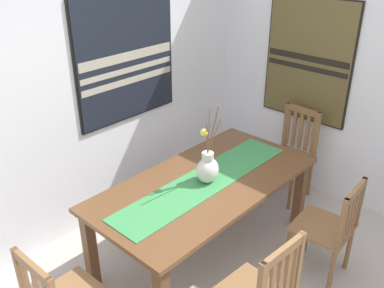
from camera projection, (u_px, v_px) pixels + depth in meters
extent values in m
cube|color=silver|center=(89.00, 81.00, 3.64)|extent=(6.40, 0.12, 2.70)
cube|color=brown|center=(205.00, 183.00, 3.38)|extent=(1.89, 0.95, 0.03)
cube|color=brown|center=(299.00, 195.00, 3.87)|extent=(0.08, 0.08, 0.69)
cube|color=brown|center=(90.00, 249.00, 3.22)|extent=(0.08, 0.08, 0.69)
cube|color=brown|center=(231.00, 166.00, 4.35)|extent=(0.08, 0.08, 0.69)
cube|color=#388447|center=(205.00, 181.00, 3.37)|extent=(1.74, 0.36, 0.01)
ellipsoid|color=silver|center=(207.00, 170.00, 3.32)|extent=(0.19, 0.16, 0.21)
cylinder|color=silver|center=(208.00, 156.00, 3.26)|extent=(0.09, 0.09, 0.06)
cylinder|color=brown|center=(209.00, 131.00, 3.14)|extent=(0.04, 0.05, 0.39)
cylinder|color=brown|center=(214.00, 136.00, 3.19)|extent=(0.08, 0.07, 0.28)
cylinder|color=brown|center=(207.00, 138.00, 3.15)|extent=(0.07, 0.05, 0.29)
cylinder|color=brown|center=(213.00, 130.00, 3.08)|extent=(0.08, 0.16, 0.46)
sphere|color=#E5CC4C|center=(204.00, 133.00, 3.13)|extent=(0.06, 0.06, 0.06)
cube|color=brown|center=(21.00, 276.00, 2.52)|extent=(0.04, 0.04, 0.42)
cube|color=brown|center=(32.00, 267.00, 2.34)|extent=(0.04, 0.38, 0.06)
cube|color=brown|center=(27.00, 284.00, 2.49)|extent=(0.02, 0.04, 0.33)
cube|color=brown|center=(298.00, 266.00, 2.55)|extent=(0.04, 0.04, 0.50)
cube|color=brown|center=(283.00, 252.00, 2.34)|extent=(0.38, 0.06, 0.06)
cube|color=brown|center=(279.00, 283.00, 2.44)|extent=(0.04, 0.02, 0.41)
cube|color=brown|center=(287.00, 277.00, 2.49)|extent=(0.04, 0.02, 0.41)
cube|color=brown|center=(295.00, 270.00, 2.54)|extent=(0.04, 0.02, 0.41)
cube|color=brown|center=(322.00, 227.00, 3.30)|extent=(0.45, 0.45, 0.03)
cylinder|color=brown|center=(288.00, 252.00, 3.38)|extent=(0.04, 0.04, 0.43)
cylinder|color=brown|center=(307.00, 230.00, 3.63)|extent=(0.04, 0.04, 0.43)
cylinder|color=brown|center=(331.00, 272.00, 3.18)|extent=(0.04, 0.04, 0.43)
cylinder|color=brown|center=(349.00, 247.00, 3.43)|extent=(0.04, 0.04, 0.43)
cube|color=brown|center=(342.00, 224.00, 2.97)|extent=(0.04, 0.04, 0.42)
cube|color=brown|center=(360.00, 202.00, 3.22)|extent=(0.04, 0.04, 0.42)
cube|color=brown|center=(356.00, 192.00, 3.01)|extent=(0.38, 0.06, 0.06)
cube|color=brown|center=(343.00, 224.00, 2.99)|extent=(0.04, 0.02, 0.33)
cube|color=brown|center=(347.00, 219.00, 3.05)|extent=(0.04, 0.02, 0.33)
cube|color=brown|center=(351.00, 214.00, 3.10)|extent=(0.04, 0.02, 0.33)
cube|color=brown|center=(355.00, 209.00, 3.15)|extent=(0.04, 0.02, 0.33)
cube|color=brown|center=(358.00, 205.00, 3.21)|extent=(0.04, 0.02, 0.33)
cube|color=brown|center=(288.00, 158.00, 4.30)|extent=(0.44, 0.44, 0.03)
cylinder|color=brown|center=(291.00, 191.00, 4.18)|extent=(0.04, 0.04, 0.43)
cylinder|color=brown|center=(261.00, 177.00, 4.40)|extent=(0.04, 0.04, 0.43)
cylinder|color=brown|center=(310.00, 177.00, 4.40)|extent=(0.04, 0.04, 0.43)
cylinder|color=brown|center=(281.00, 165.00, 4.63)|extent=(0.04, 0.04, 0.43)
cube|color=brown|center=(317.00, 135.00, 4.19)|extent=(0.04, 0.04, 0.48)
cube|color=brown|center=(286.00, 125.00, 4.42)|extent=(0.04, 0.04, 0.48)
cube|color=brown|center=(303.00, 111.00, 4.21)|extent=(0.05, 0.38, 0.06)
cube|color=brown|center=(314.00, 136.00, 4.22)|extent=(0.02, 0.04, 0.39)
cube|color=brown|center=(307.00, 133.00, 4.27)|extent=(0.02, 0.04, 0.39)
cube|color=brown|center=(301.00, 131.00, 4.31)|extent=(0.02, 0.04, 0.39)
cube|color=brown|center=(294.00, 129.00, 4.36)|extent=(0.02, 0.04, 0.39)
cube|color=brown|center=(288.00, 127.00, 4.41)|extent=(0.02, 0.04, 0.39)
cube|color=black|center=(126.00, 58.00, 3.78)|extent=(1.09, 0.04, 1.13)
cube|color=black|center=(128.00, 59.00, 3.77)|extent=(1.06, 0.01, 1.10)
cube|color=#B2A893|center=(129.00, 70.00, 3.81)|extent=(1.03, 0.00, 0.05)
cube|color=#B2A893|center=(128.00, 57.00, 3.75)|extent=(1.03, 0.00, 0.08)
cube|color=#B2A893|center=(130.00, 81.00, 3.85)|extent=(1.03, 0.00, 0.06)
cube|color=black|center=(308.00, 60.00, 4.15)|extent=(0.04, 0.92, 1.21)
cube|color=brown|center=(307.00, 61.00, 4.14)|extent=(0.01, 0.89, 1.18)
cube|color=black|center=(307.00, 58.00, 4.12)|extent=(0.00, 0.86, 0.06)
cube|color=black|center=(306.00, 68.00, 4.16)|extent=(0.00, 0.86, 0.05)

